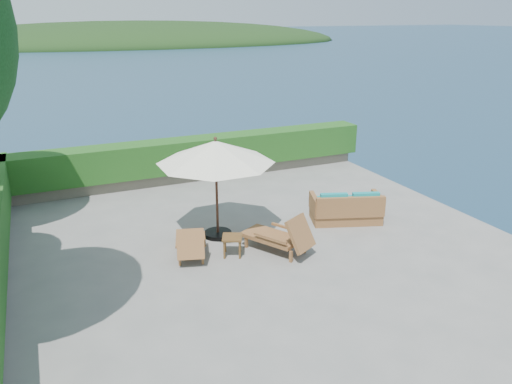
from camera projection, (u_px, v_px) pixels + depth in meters
name	position (u px, v px, depth m)	size (l,w,h in m)	color
ground	(258.00, 250.00, 11.41)	(12.00, 12.00, 0.00)	gray
foundation	(258.00, 308.00, 11.94)	(12.00, 12.00, 3.00)	#534A41
ocean	(258.00, 358.00, 12.43)	(600.00, 600.00, 0.00)	#172D48
offshore_island	(137.00, 44.00, 142.37)	(126.00, 57.60, 12.60)	black
planter_wall_far	(187.00, 174.00, 16.17)	(12.00, 0.60, 0.36)	gray
hedge_far	(186.00, 154.00, 15.94)	(12.40, 0.90, 1.00)	#1C4313
patio_umbrella	(216.00, 153.00, 11.42)	(3.63, 3.63, 2.47)	black
lounge_left	(191.00, 242.00, 10.99)	(0.96, 1.52, 0.82)	brown
lounge_right	(281.00, 236.00, 11.18)	(1.39, 1.76, 0.94)	brown
side_table	(232.00, 240.00, 11.03)	(0.57, 0.57, 0.46)	brown
wicker_loveseat	(346.00, 209.00, 12.85)	(1.98, 1.45, 0.88)	brown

